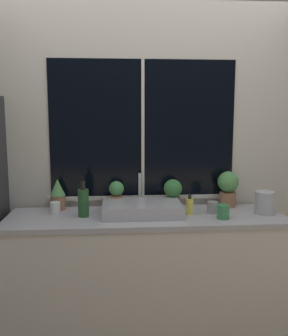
# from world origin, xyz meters

# --- Properties ---
(wall_back) EXTENTS (8.00, 0.09, 2.70)m
(wall_back) POSITION_xyz_m (0.00, 0.63, 1.35)
(wall_back) COLOR beige
(wall_back) RESTS_ON ground_plane
(counter) EXTENTS (2.03, 0.59, 0.90)m
(counter) POSITION_xyz_m (0.00, 0.28, 0.45)
(counter) COLOR silver
(counter) RESTS_ON ground_plane
(sink) EXTENTS (0.58, 0.43, 0.27)m
(sink) POSITION_xyz_m (-0.03, 0.31, 0.94)
(sink) COLOR #ADADB2
(sink) RESTS_ON counter
(potted_plant_far_left) EXTENTS (0.12, 0.12, 0.24)m
(potted_plant_far_left) POSITION_xyz_m (-0.67, 0.49, 1.02)
(potted_plant_far_left) COLOR #9E6B4C
(potted_plant_far_left) RESTS_ON counter
(potted_plant_center_left) EXTENTS (0.12, 0.12, 0.22)m
(potted_plant_center_left) POSITION_xyz_m (-0.21, 0.49, 1.01)
(potted_plant_center_left) COLOR #9E6B4C
(potted_plant_center_left) RESTS_ON counter
(potted_plant_center_right) EXTENTS (0.14, 0.14, 0.23)m
(potted_plant_center_right) POSITION_xyz_m (0.23, 0.49, 1.02)
(potted_plant_center_right) COLOR #9E6B4C
(potted_plant_center_right) RESTS_ON counter
(potted_plant_far_right) EXTENTS (0.17, 0.17, 0.28)m
(potted_plant_far_right) POSITION_xyz_m (0.67, 0.49, 1.06)
(potted_plant_far_right) COLOR #9E6B4C
(potted_plant_far_right) RESTS_ON counter
(soap_bottle) EXTENTS (0.05, 0.05, 0.15)m
(soap_bottle) POSITION_xyz_m (0.32, 0.28, 0.96)
(soap_bottle) COLOR #DBD14C
(soap_bottle) RESTS_ON counter
(bottle_tall) EXTENTS (0.08, 0.08, 0.26)m
(bottle_tall) POSITION_xyz_m (-0.45, 0.28, 1.01)
(bottle_tall) COLOR #235128
(bottle_tall) RESTS_ON counter
(mug_white) EXTENTS (0.08, 0.08, 0.09)m
(mug_white) POSITION_xyz_m (-0.67, 0.37, 0.94)
(mug_white) COLOR white
(mug_white) RESTS_ON counter
(mug_green) EXTENTS (0.09, 0.09, 0.10)m
(mug_green) POSITION_xyz_m (0.54, 0.15, 0.95)
(mug_green) COLOR #38844C
(mug_green) RESTS_ON counter
(mug_grey) EXTENTS (0.08, 0.08, 0.09)m
(mug_grey) POSITION_xyz_m (0.50, 0.30, 0.94)
(mug_grey) COLOR gray
(mug_grey) RESTS_ON counter
(kettle) EXTENTS (0.15, 0.15, 0.18)m
(kettle) POSITION_xyz_m (0.88, 0.26, 0.99)
(kettle) COLOR #B2B2B7
(kettle) RESTS_ON counter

